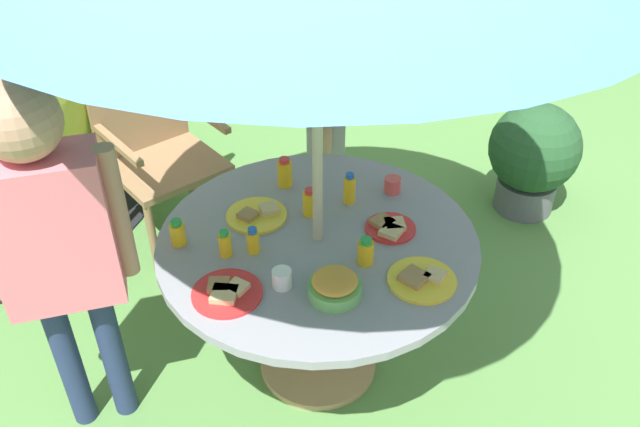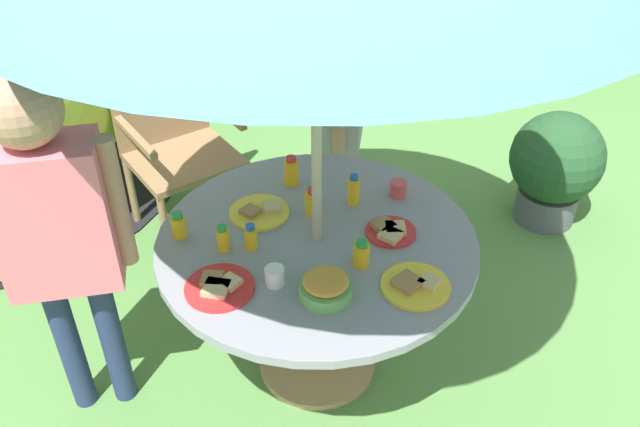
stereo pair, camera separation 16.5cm
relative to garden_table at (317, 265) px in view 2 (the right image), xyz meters
name	(u,v)px [view 2 (the right image)]	position (x,y,z in m)	size (l,w,h in m)	color
ground_plane	(317,365)	(0.00, 0.00, -0.57)	(10.00, 10.00, 0.02)	#548442
garden_table	(317,265)	(0.00, 0.00, 0.00)	(1.19, 1.19, 0.69)	tan
wooden_chair	(173,132)	(-0.42, 1.22, -0.02)	(0.63, 0.62, 0.99)	#93704C
potted_plant	(555,165)	(1.50, 0.66, -0.21)	(0.49, 0.49, 0.64)	#595960
child_in_grey_shirt	(343,97)	(0.38, 0.86, 0.24)	(0.30, 0.40, 1.26)	brown
child_in_pink_shirt	(53,217)	(-0.88, 0.08, 0.35)	(0.48, 0.24, 1.43)	navy
snack_bowl	(326,287)	(-0.06, -0.30, 0.17)	(0.18, 0.18, 0.09)	#66B259
plate_front_edge	(390,231)	(0.27, -0.05, 0.15)	(0.19, 0.19, 0.03)	red
plate_back_edge	(260,211)	(-0.17, 0.21, 0.14)	(0.23, 0.23, 0.03)	yellow
plate_center_back	(415,285)	(0.24, -0.35, 0.14)	(0.24, 0.24, 0.03)	yellow
plate_near_left	(219,286)	(-0.39, -0.17, 0.14)	(0.24, 0.24, 0.03)	red
juice_bottle_near_right	(251,237)	(-0.24, 0.01, 0.18)	(0.05, 0.05, 0.10)	yellow
juice_bottle_far_left	(179,225)	(-0.48, 0.15, 0.18)	(0.06, 0.06, 0.10)	yellow
juice_bottle_far_right	(354,190)	(0.20, 0.17, 0.19)	(0.05, 0.05, 0.13)	yellow
juice_bottle_center_front	(291,171)	(0.00, 0.38, 0.19)	(0.06, 0.06, 0.13)	yellow
juice_bottle_mid_left	(223,239)	(-0.34, 0.03, 0.18)	(0.05, 0.05, 0.11)	yellow
juice_bottle_mid_right	(361,254)	(0.11, -0.19, 0.18)	(0.06, 0.06, 0.11)	yellow
juice_bottle_spot_a	(312,202)	(0.02, 0.15, 0.19)	(0.05, 0.05, 0.12)	yellow
cup_near	(275,276)	(-0.20, -0.20, 0.17)	(0.07, 0.07, 0.07)	white
cup_far	(398,188)	(0.39, 0.18, 0.16)	(0.07, 0.07, 0.06)	#E04C47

